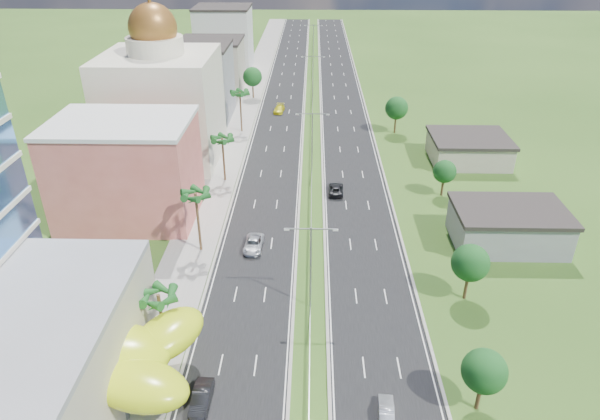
{
  "coord_description": "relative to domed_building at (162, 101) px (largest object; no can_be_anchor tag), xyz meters",
  "views": [
    {
      "loc": [
        0.0,
        -41.18,
        41.11
      ],
      "look_at": [
        -1.51,
        21.34,
        7.0
      ],
      "focal_mm": 32.0,
      "sensor_mm": 36.0,
      "label": 1
    }
  ],
  "objects": [
    {
      "name": "leafy_tree_ra",
      "position": [
        44.0,
        -60.0,
        -6.58
      ],
      "size": [
        4.2,
        4.2,
        6.9
      ],
      "color": "#47301C",
      "rests_on": "ground"
    },
    {
      "name": "pink_shophouse",
      "position": [
        0.0,
        -23.0,
        -3.85
      ],
      "size": [
        20.0,
        15.0,
        15.0
      ],
      "primitive_type": "cube",
      "color": "#C65A51",
      "rests_on": "ground"
    },
    {
      "name": "midrise_beige",
      "position": [
        1.0,
        47.0,
        -4.85
      ],
      "size": [
        16.0,
        15.0,
        13.0
      ],
      "primitive_type": "cube",
      "color": "#AA9F8C",
      "rests_on": "ground"
    },
    {
      "name": "road_left",
      "position": [
        20.5,
        35.0,
        -11.33
      ],
      "size": [
        11.0,
        260.0,
        0.04
      ],
      "primitive_type": "cube",
      "color": "black",
      "rests_on": "ground"
    },
    {
      "name": "leafy_tree_rd",
      "position": [
        46.0,
        15.0,
        -5.78
      ],
      "size": [
        4.9,
        4.9,
        8.05
      ],
      "color": "#47301C",
      "rests_on": "ground"
    },
    {
      "name": "palm_tree_b",
      "position": [
        12.5,
        -53.0,
        -4.29
      ],
      "size": [
        3.6,
        3.6,
        8.1
      ],
      "color": "#47301C",
      "rests_on": "ground"
    },
    {
      "name": "median_guardrail",
      "position": [
        28.0,
        16.99,
        -10.74
      ],
      "size": [
        0.1,
        216.06,
        0.76
      ],
      "color": "gray",
      "rests_on": "ground"
    },
    {
      "name": "car_dark_left",
      "position": [
        17.7,
        -60.24,
        -10.51
      ],
      "size": [
        1.8,
        4.92,
        1.61
      ],
      "primitive_type": "imported",
      "rotation": [
        0.0,
        0.0,
        -0.02
      ],
      "color": "black",
      "rests_on": "road_left"
    },
    {
      "name": "sidewalk_left",
      "position": [
        11.0,
        35.0,
        -11.29
      ],
      "size": [
        7.0,
        260.0,
        0.12
      ],
      "primitive_type": "cube",
      "color": "gray",
      "rests_on": "ground"
    },
    {
      "name": "midrise_white",
      "position": [
        1.0,
        70.0,
        -2.35
      ],
      "size": [
        16.0,
        15.0,
        18.0
      ],
      "primitive_type": "cube",
      "color": "silver",
      "rests_on": "ground"
    },
    {
      "name": "car_silver_right",
      "position": [
        35.23,
        -61.14,
        -10.65
      ],
      "size": [
        1.73,
        4.13,
        1.33
      ],
      "primitive_type": "imported",
      "rotation": [
        0.0,
        0.0,
        3.06
      ],
      "color": "#A3A4AA",
      "rests_on": "road_right"
    },
    {
      "name": "streetlight_median_b",
      "position": [
        28.0,
        -45.0,
        -4.61
      ],
      "size": [
        6.04,
        0.25,
        11.0
      ],
      "color": "gray",
      "rests_on": "ground"
    },
    {
      "name": "palm_tree_e",
      "position": [
        12.5,
        15.0,
        -3.05
      ],
      "size": [
        3.6,
        3.6,
        9.4
      ],
      "color": "#47301C",
      "rests_on": "ground"
    },
    {
      "name": "car_yellow_far_left",
      "position": [
        19.95,
        28.53,
        -10.53
      ],
      "size": [
        2.74,
        5.58,
        1.56
      ],
      "primitive_type": "imported",
      "rotation": [
        0.0,
        0.0,
        -0.11
      ],
      "color": "yellow",
      "rests_on": "road_left"
    },
    {
      "name": "lime_canopy",
      "position": [
        8.0,
        -59.0,
        -6.36
      ],
      "size": [
        18.0,
        15.0,
        7.4
      ],
      "color": "#BFD514",
      "rests_on": "ground"
    },
    {
      "name": "car_silver_mid_left",
      "position": [
        19.91,
        -32.49,
        -10.56
      ],
      "size": [
        2.75,
        5.55,
        1.51
      ],
      "primitive_type": "imported",
      "rotation": [
        0.0,
        0.0,
        -0.04
      ],
      "color": "#A9ACB1",
      "rests_on": "road_left"
    },
    {
      "name": "streetlight_median_d",
      "position": [
        28.0,
        40.0,
        -4.61
      ],
      "size": [
        6.04,
        0.25,
        11.0
      ],
      "color": "gray",
      "rests_on": "ground"
    },
    {
      "name": "leafy_tree_lfar",
      "position": [
        12.5,
        40.0,
        -5.78
      ],
      "size": [
        4.9,
        4.9,
        8.05
      ],
      "color": "#47301C",
      "rests_on": "ground"
    },
    {
      "name": "shed_far",
      "position": [
        58.0,
        -0.0,
        -9.15
      ],
      "size": [
        14.0,
        12.0,
        4.4
      ],
      "primitive_type": "cube",
      "color": "#AA9F8C",
      "rests_on": "ground"
    },
    {
      "name": "road_right",
      "position": [
        35.5,
        35.0,
        -11.33
      ],
      "size": [
        11.0,
        260.0,
        0.04
      ],
      "primitive_type": "cube",
      "color": "black",
      "rests_on": "ground"
    },
    {
      "name": "shed_near",
      "position": [
        56.0,
        -30.0,
        -8.85
      ],
      "size": [
        15.0,
        10.0,
        5.0
      ],
      "primitive_type": "cube",
      "color": "gray",
      "rests_on": "ground"
    },
    {
      "name": "streetlight_median_e",
      "position": [
        28.0,
        85.0,
        -4.61
      ],
      "size": [
        6.04,
        0.25,
        11.0
      ],
      "color": "gray",
      "rests_on": "ground"
    },
    {
      "name": "palm_tree_d",
      "position": [
        12.5,
        -10.0,
        -3.81
      ],
      "size": [
        3.6,
        3.6,
        8.6
      ],
      "color": "#47301C",
      "rests_on": "ground"
    },
    {
      "name": "car_dark_far_right",
      "position": [
        32.14,
        -14.66,
        -10.58
      ],
      "size": [
        2.67,
        5.38,
        1.47
      ],
      "primitive_type": "imported",
      "rotation": [
        0.0,
        0.0,
        3.1
      ],
      "color": "black",
      "rests_on": "road_right"
    },
    {
      "name": "ground",
      "position": [
        28.0,
        -55.0,
        -11.35
      ],
      "size": [
        500.0,
        500.0,
        0.0
      ],
      "primitive_type": "plane",
      "color": "#2D5119",
      "rests_on": "ground"
    },
    {
      "name": "leafy_tree_rc",
      "position": [
        50.0,
        -15.0,
        -6.98
      ],
      "size": [
        3.85,
        3.85,
        6.33
      ],
      "color": "#47301C",
      "rests_on": "ground"
    },
    {
      "name": "leafy_tree_rb",
      "position": [
        47.0,
        -43.0,
        -6.18
      ],
      "size": [
        4.55,
        4.55,
        7.47
      ],
      "color": "#47301C",
      "rests_on": "ground"
    },
    {
      "name": "palm_tree_c",
      "position": [
        12.5,
        -33.0,
        -2.85
      ],
      "size": [
        3.6,
        3.6,
        9.6
      ],
      "color": "#47301C",
      "rests_on": "ground"
    },
    {
      "name": "domed_building",
      "position": [
        0.0,
        0.0,
        0.0
      ],
      "size": [
        20.0,
        20.0,
        28.7
      ],
      "color": "beige",
      "rests_on": "ground"
    },
    {
      "name": "midrise_grey",
      "position": [
        1.0,
        25.0,
        -3.35
      ],
      "size": [
        16.0,
        15.0,
        16.0
      ],
      "primitive_type": "cube",
      "color": "gray",
      "rests_on": "ground"
    },
    {
      "name": "streetlight_median_c",
      "position": [
        28.0,
        -5.0,
        -4.61
      ],
      "size": [
        6.04,
        0.25,
        11.0
      ],
      "color": "gray",
      "rests_on": "ground"
    }
  ]
}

